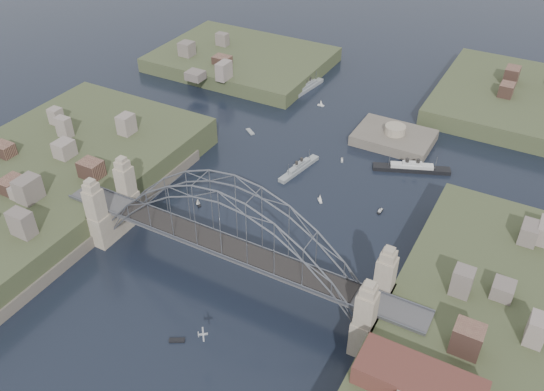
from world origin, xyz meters
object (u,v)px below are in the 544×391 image
Objects in this scene: fort_island at (393,143)px; wharf_shed at (419,382)px; naval_cruiser_far at (308,87)px; bridge at (229,233)px; ocean_liner at (411,168)px; naval_cruiser_near at (299,168)px.

wharf_shed is at bearing -69.15° from fort_island.
wharf_shed is at bearing -56.17° from naval_cruiser_far.
wharf_shed reaches higher than naval_cruiser_far.
wharf_shed is at bearing -17.65° from bridge.
fort_island is at bearing -27.24° from naval_cruiser_far.
bridge reaches higher than fort_island.
wharf_shed is 0.99× the size of ocean_liner.
bridge is 4.15× the size of ocean_liner.
ocean_liner is (26.83, 14.64, 0.06)m from naval_cruiser_near.
bridge is 93.29m from naval_cruiser_far.
fort_island is (12.00, 70.00, -12.66)m from bridge.
bridge is 72.14m from fort_island.
fort_island is at bearing 127.61° from ocean_liner.
fort_island is 31.91m from naval_cruiser_near.
bridge is 45.29m from naval_cruiser_near.
wharf_shed is 76.46m from naval_cruiser_near.
naval_cruiser_near is 0.78× the size of ocean_liner.
fort_island is 41.76m from naval_cruiser_far.
naval_cruiser_near is at bearing -66.90° from naval_cruiser_far.
bridge is 5.35× the size of naval_cruiser_near.
naval_cruiser_near is at bearing 97.39° from bridge.
bridge is 3.82× the size of fort_island.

